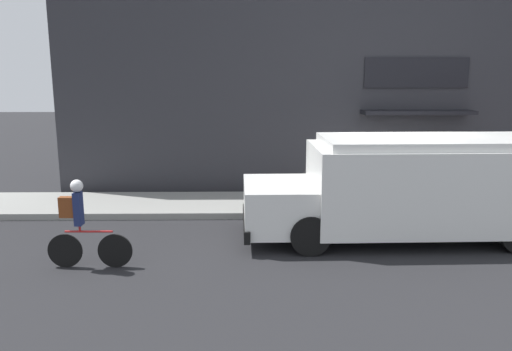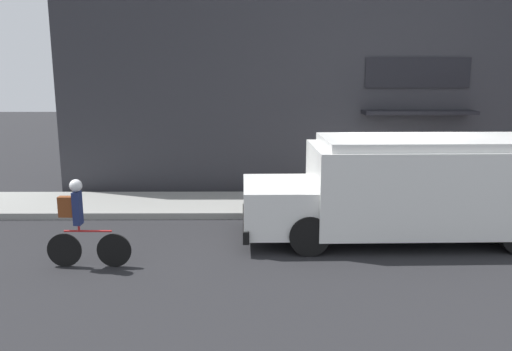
% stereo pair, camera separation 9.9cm
% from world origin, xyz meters
% --- Properties ---
extents(ground_plane, '(70.00, 70.00, 0.00)m').
position_xyz_m(ground_plane, '(0.00, 0.00, 0.00)').
color(ground_plane, '#232326').
extents(sidewalk, '(28.00, 2.21, 0.16)m').
position_xyz_m(sidewalk, '(0.00, 1.11, 0.08)').
color(sidewalk, gray).
rests_on(sidewalk, ground_plane).
extents(storefront, '(17.27, 0.85, 5.62)m').
position_xyz_m(storefront, '(0.02, 2.61, 2.81)').
color(storefront, '#2D2D33').
rests_on(storefront, ground_plane).
extents(school_bus, '(6.52, 2.64, 2.11)m').
position_xyz_m(school_bus, '(0.12, -1.38, 1.10)').
color(school_bus, white).
rests_on(school_bus, ground_plane).
extents(cyclist, '(1.49, 0.22, 1.58)m').
position_xyz_m(cyclist, '(-6.25, -2.91, 0.80)').
color(cyclist, black).
rests_on(cyclist, ground_plane).
extents(trash_bin, '(0.46, 0.46, 0.92)m').
position_xyz_m(trash_bin, '(1.92, 1.03, 0.62)').
color(trash_bin, '#38383D').
rests_on(trash_bin, sidewalk).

